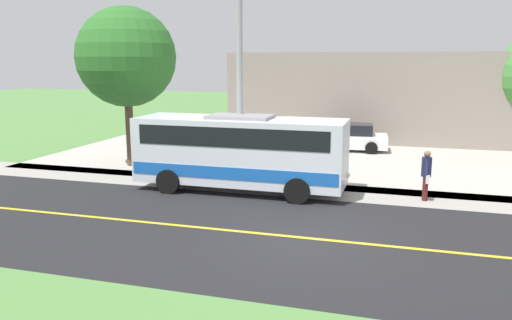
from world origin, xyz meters
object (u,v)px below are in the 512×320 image
parked_car_near (347,138)px  tree_curbside (126,57)px  pedestrian_with_bags (426,174)px  street_light_pole (239,66)px  shuttle_bus_front (240,149)px  commercial_building (390,94)px

parked_car_near → tree_curbside: bearing=-53.0°
pedestrian_with_bags → street_light_pole: bearing=-88.9°
shuttle_bus_front → parked_car_near: (-9.84, 2.85, -0.88)m
pedestrian_with_bags → shuttle_bus_front: bearing=-85.2°
shuttle_bus_front → street_light_pole: (-0.42, -0.19, 3.06)m
pedestrian_with_bags → parked_car_near: bearing=-157.9°
shuttle_bus_front → pedestrian_with_bags: shuttle_bus_front is taller
shuttle_bus_front → tree_curbside: (-2.94, -6.32, 3.38)m
pedestrian_with_bags → commercial_building: commercial_building is taller
shuttle_bus_front → street_light_pole: size_ratio=0.94×
commercial_building → shuttle_bus_front: bearing=-15.9°
pedestrian_with_bags → commercial_building: bearing=-173.7°
pedestrian_with_bags → parked_car_near: pedestrian_with_bags is taller
shuttle_bus_front → commercial_building: commercial_building is taller
pedestrian_with_bags → commercial_building: 16.57m
parked_car_near → commercial_building: size_ratio=0.24×
pedestrian_with_bags → parked_car_near: (-9.29, -3.77, -0.26)m
pedestrian_with_bags → commercial_building: size_ratio=0.09×
parked_car_near → street_light_pole: bearing=-17.9°
pedestrian_with_bags → street_light_pole: (0.14, -6.81, 3.68)m
shuttle_bus_front → pedestrian_with_bags: 6.68m
street_light_pole → parked_car_near: (-9.42, 3.04, -3.94)m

